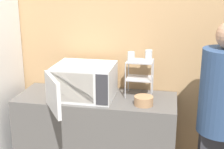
{
  "coord_description": "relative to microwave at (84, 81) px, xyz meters",
  "views": [
    {
      "loc": [
        0.66,
        -2.35,
        1.9
      ],
      "look_at": [
        0.14,
        0.31,
        1.09
      ],
      "focal_mm": 50.0,
      "sensor_mm": 36.0,
      "label": 1
    }
  ],
  "objects": [
    {
      "name": "wall_back",
      "position": [
        0.11,
        0.35,
        0.27
      ],
      "size": [
        8.0,
        0.06,
        2.6
      ],
      "color": "tan",
      "rests_on": "ground_plane"
    },
    {
      "name": "counter",
      "position": [
        0.11,
        0.04,
        -0.59
      ],
      "size": [
        1.47,
        0.55,
        0.88
      ],
      "color": "#595654",
      "rests_on": "ground_plane"
    },
    {
      "name": "microwave",
      "position": [
        0.0,
        0.0,
        0.0
      ],
      "size": [
        0.56,
        0.79,
        0.31
      ],
      "color": "silver",
      "rests_on": "counter"
    },
    {
      "name": "dish_rack",
      "position": [
        0.49,
        0.14,
        0.09
      ],
      "size": [
        0.24,
        0.21,
        0.34
      ],
      "color": "#B2B2B7",
      "rests_on": "counter"
    },
    {
      "name": "glass_front_left",
      "position": [
        0.42,
        0.08,
        0.23
      ],
      "size": [
        0.06,
        0.06,
        0.09
      ],
      "color": "silver",
      "rests_on": "dish_rack"
    },
    {
      "name": "glass_back_right",
      "position": [
        0.57,
        0.2,
        0.23
      ],
      "size": [
        0.06,
        0.06,
        0.09
      ],
      "color": "silver",
      "rests_on": "dish_rack"
    },
    {
      "name": "bowl",
      "position": [
        0.56,
        -0.08,
        -0.12
      ],
      "size": [
        0.16,
        0.16,
        0.08
      ],
      "color": "#AD7F56",
      "rests_on": "counter"
    },
    {
      "name": "person",
      "position": [
        1.19,
        -0.15,
        -0.13
      ],
      "size": [
        0.38,
        0.38,
        1.62
      ],
      "color": "#2D2D33",
      "rests_on": "ground_plane"
    }
  ]
}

